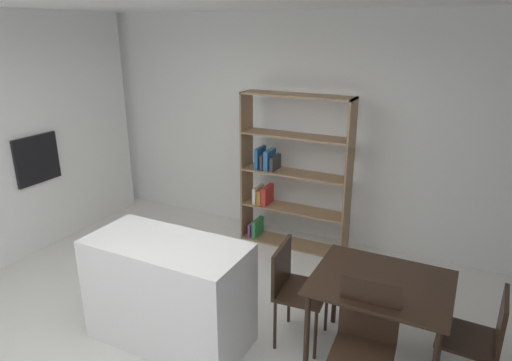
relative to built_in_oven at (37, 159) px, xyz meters
name	(u,v)px	position (x,y,z in m)	size (l,w,h in m)	color
ground_plane	(173,351)	(2.53, -0.88, -1.13)	(9.03, 9.03, 0.00)	silver
back_partition	(296,128)	(2.53, 1.80, 0.26)	(6.57, 0.06, 2.78)	white
built_in_oven	(37,159)	(0.00, 0.00, 0.00)	(0.06, 0.57, 0.56)	black
kitchen_island	(169,292)	(2.41, -0.73, -0.67)	(1.36, 0.65, 0.92)	white
open_bookshelf	(287,177)	(2.59, 1.40, -0.25)	(1.32, 0.31, 1.87)	#997551
dining_table	(381,290)	(4.07, -0.24, -0.45)	(1.03, 0.84, 0.76)	black
dining_chair_island_side	(293,283)	(3.34, -0.25, -0.59)	(0.45, 0.49, 0.88)	black
dining_chair_window_side	(482,335)	(4.79, -0.25, -0.61)	(0.42, 0.42, 0.86)	black
dining_chair_near	(365,337)	(4.06, -0.68, -0.58)	(0.45, 0.48, 0.94)	black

